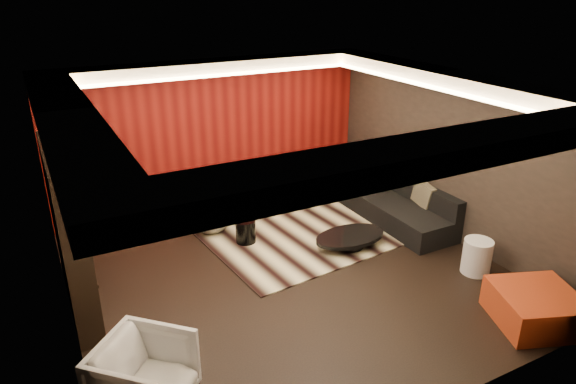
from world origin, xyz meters
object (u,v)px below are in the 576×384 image
white_side_table (477,257)px  sectional_sofa (323,194)px  drum_stool (246,231)px  armchair (144,377)px  orange_ottoman (535,307)px  coffee_table (350,240)px

white_side_table → sectional_sofa: bearing=103.7°
drum_stool → armchair: size_ratio=0.45×
orange_ottoman → armchair: armchair is taller
drum_stool → orange_ottoman: bearing=-57.0°
white_side_table → coffee_table: bearing=128.7°
white_side_table → orange_ottoman: size_ratio=0.54×
armchair → sectional_sofa: 5.48m
drum_stool → white_side_table: 3.64m
coffee_table → armchair: size_ratio=1.42×
sectional_sofa → white_side_table: bearing=-76.3°
orange_ottoman → sectional_sofa: (-0.50, 4.36, 0.04)m
drum_stool → sectional_sofa: size_ratio=0.11×
orange_ottoman → armchair: 4.82m
orange_ottoman → drum_stool: bearing=123.0°
coffee_table → drum_stool: size_ratio=3.16×
coffee_table → sectional_sofa: sectional_sofa is taller
armchair → sectional_sofa: (4.23, 3.48, -0.13)m
coffee_table → drum_stool: drum_stool is taller
drum_stool → sectional_sofa: sectional_sofa is taller
orange_ottoman → sectional_sofa: sectional_sofa is taller
drum_stool → orange_ottoman: size_ratio=0.40×
coffee_table → drum_stool: (-1.45, 0.94, 0.09)m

